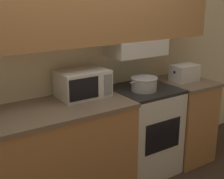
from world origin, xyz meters
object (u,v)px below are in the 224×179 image
object	(u,v)px
cooking_pot	(144,84)
toaster	(184,73)
microwave	(83,83)
stove_range	(143,130)

from	to	relation	value
cooking_pot	toaster	world-z (taller)	toaster
microwave	cooking_pot	bearing A→B (deg)	-16.59
microwave	toaster	size ratio (longest dim) A/B	1.50
stove_range	toaster	distance (m)	0.78
cooking_pot	microwave	size ratio (longest dim) A/B	0.74
stove_range	cooking_pot	world-z (taller)	cooking_pot
stove_range	microwave	size ratio (longest dim) A/B	2.00
stove_range	cooking_pot	size ratio (longest dim) A/B	2.69
stove_range	toaster	bearing A→B (deg)	-2.00
stove_range	cooking_pot	bearing A→B (deg)	-131.09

